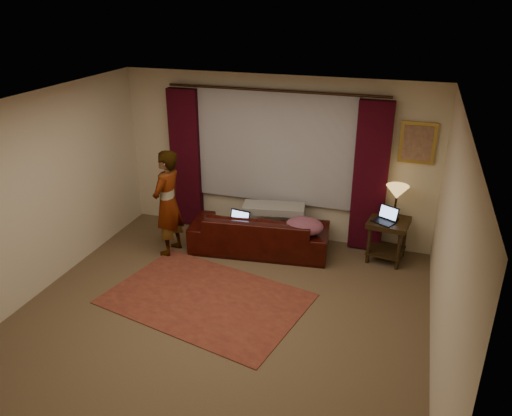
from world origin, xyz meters
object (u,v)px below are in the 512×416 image
(sofa, at_px, (260,225))
(tiffany_lamp, at_px, (396,202))
(person, at_px, (168,203))
(laptop_table, at_px, (384,215))
(end_table, at_px, (387,240))
(laptop_sofa, at_px, (236,221))

(sofa, bearing_deg, tiffany_lamp, -176.14)
(tiffany_lamp, bearing_deg, person, -165.39)
(sofa, bearing_deg, person, 13.76)
(laptop_table, bearing_deg, end_table, 80.52)
(tiffany_lamp, relative_size, laptop_table, 1.55)
(sofa, distance_m, tiffany_lamp, 2.05)
(person, bearing_deg, laptop_table, 107.43)
(end_table, height_order, person, person)
(laptop_sofa, distance_m, person, 1.06)
(end_table, height_order, tiffany_lamp, tiffany_lamp)
(sofa, relative_size, laptop_table, 6.29)
(laptop_sofa, xyz_separation_m, laptop_table, (2.13, 0.39, 0.22))
(sofa, distance_m, laptop_table, 1.86)
(laptop_sofa, height_order, person, person)
(sofa, distance_m, person, 1.43)
(laptop_sofa, bearing_deg, laptop_table, 19.31)
(laptop_sofa, bearing_deg, end_table, 21.39)
(end_table, xyz_separation_m, laptop_table, (-0.07, -0.10, 0.44))
(laptop_table, bearing_deg, tiffany_lamp, 79.73)
(tiffany_lamp, distance_m, person, 3.35)
(laptop_sofa, xyz_separation_m, person, (-0.98, -0.28, 0.28))
(sofa, distance_m, end_table, 1.92)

